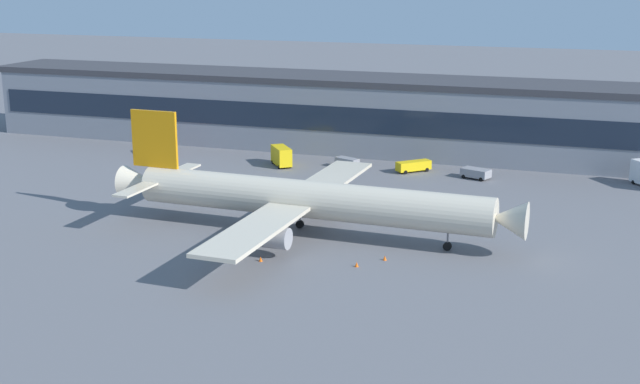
# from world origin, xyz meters

# --- Properties ---
(ground_plane) EXTENTS (600.00, 600.00, 0.00)m
(ground_plane) POSITION_xyz_m (0.00, 0.00, 0.00)
(ground_plane) COLOR slate
(terminal_building) EXTENTS (162.63, 17.02, 14.62)m
(terminal_building) POSITION_xyz_m (0.00, 55.93, 7.33)
(terminal_building) COLOR gray
(terminal_building) RESTS_ON ground_plane
(airliner) EXTENTS (58.11, 49.88, 15.67)m
(airliner) POSITION_xyz_m (7.54, -0.11, 4.95)
(airliner) COLOR beige
(airliner) RESTS_ON ground_plane
(follow_me_car) EXTENTS (4.79, 3.47, 1.85)m
(follow_me_car) POSITION_xyz_m (1.62, 39.45, 1.09)
(follow_me_car) COLOR gray
(follow_me_car) RESTS_ON ground_plane
(stair_truck) EXTENTS (5.56, 6.22, 3.55)m
(stair_truck) POSITION_xyz_m (-10.28, 37.02, 1.98)
(stair_truck) COLOR yellow
(stair_truck) RESTS_ON ground_plane
(pushback_tractor) EXTENTS (5.40, 4.08, 1.75)m
(pushback_tractor) POSITION_xyz_m (24.85, 38.93, 1.05)
(pushback_tractor) COLOR gray
(pushback_tractor) RESTS_ON ground_plane
(crew_van) EXTENTS (5.07, 5.37, 2.55)m
(crew_van) POSITION_xyz_m (-37.20, 37.76, 1.46)
(crew_van) COLOR red
(crew_van) RESTS_ON ground_plane
(belt_loader) EXTENTS (5.96, 5.92, 1.95)m
(belt_loader) POSITION_xyz_m (13.57, 40.26, 1.15)
(belt_loader) COLOR yellow
(belt_loader) RESTS_ON ground_plane
(traffic_cone_0) EXTENTS (0.50, 0.50, 0.62)m
(traffic_cone_0) POSITION_xyz_m (6.21, -12.30, 0.31)
(traffic_cone_0) COLOR #F2590C
(traffic_cone_0) RESTS_ON ground_plane
(traffic_cone_1) EXTENTS (0.48, 0.48, 0.60)m
(traffic_cone_1) POSITION_xyz_m (18.01, -10.33, 0.30)
(traffic_cone_1) COLOR #F2590C
(traffic_cone_1) RESTS_ON ground_plane
(traffic_cone_2) EXTENTS (0.48, 0.48, 0.60)m
(traffic_cone_2) POSITION_xyz_m (20.65, -6.94, 0.30)
(traffic_cone_2) COLOR #F2590C
(traffic_cone_2) RESTS_ON ground_plane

